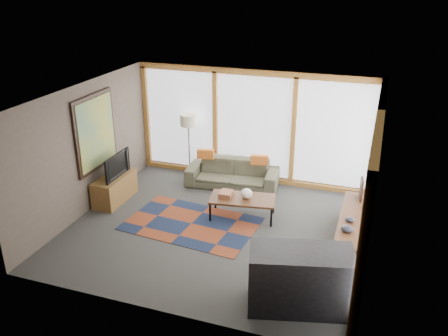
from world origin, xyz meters
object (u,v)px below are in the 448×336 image
(sofa, at_px, (232,173))
(bookshelf, at_px, (350,231))
(television, at_px, (114,165))
(coffee_table, at_px, (242,208))
(tv_console, at_px, (115,188))
(bar_counter, at_px, (300,280))
(floor_lamp, at_px, (189,145))

(sofa, relative_size, bookshelf, 0.93)
(bookshelf, distance_m, television, 4.90)
(sofa, xyz_separation_m, bookshelf, (2.76, -1.70, -0.02))
(sofa, relative_size, coffee_table, 1.61)
(sofa, relative_size, tv_console, 1.83)
(television, bearing_deg, bookshelf, -91.69)
(coffee_table, height_order, bar_counter, bar_counter)
(coffee_table, height_order, bookshelf, bookshelf)
(floor_lamp, bearing_deg, tv_console, -118.78)
(bar_counter, bearing_deg, floor_lamp, 116.41)
(sofa, xyz_separation_m, floor_lamp, (-1.16, 0.24, 0.45))
(floor_lamp, xyz_separation_m, bookshelf, (3.92, -1.94, -0.48))
(bar_counter, bearing_deg, sofa, 106.83)
(sofa, height_order, tv_console, sofa)
(sofa, distance_m, floor_lamp, 1.27)
(coffee_table, relative_size, tv_console, 1.13)
(sofa, bearing_deg, bar_counter, -64.19)
(coffee_table, distance_m, bar_counter, 2.82)
(bar_counter, bearing_deg, television, 139.21)
(bookshelf, relative_size, tv_console, 1.97)
(sofa, bearing_deg, television, -149.46)
(tv_console, distance_m, television, 0.54)
(sofa, distance_m, bar_counter, 4.31)
(bookshelf, distance_m, bar_counter, 2.06)
(sofa, height_order, floor_lamp, floor_lamp)
(floor_lamp, height_order, television, floor_lamp)
(sofa, bearing_deg, floor_lamp, 162.66)
(tv_console, xyz_separation_m, bar_counter, (4.36, -2.15, 0.19))
(coffee_table, bearing_deg, bar_counter, -55.84)
(bookshelf, xyz_separation_m, television, (-4.87, 0.17, 0.55))
(bookshelf, bearing_deg, floor_lamp, 153.62)
(bar_counter, bearing_deg, bookshelf, 60.59)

